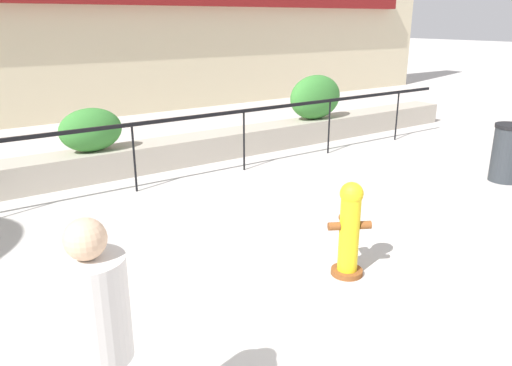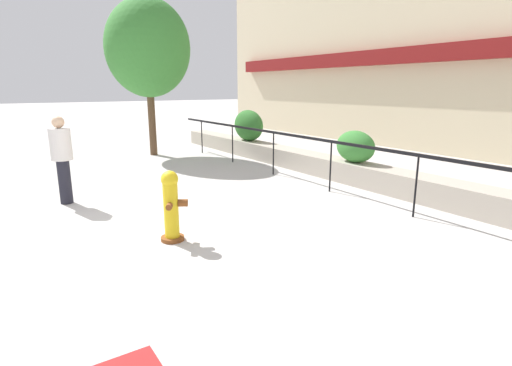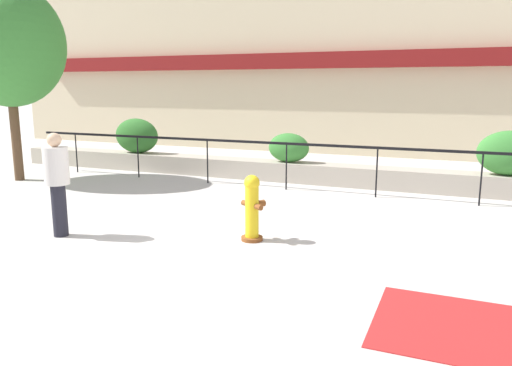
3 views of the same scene
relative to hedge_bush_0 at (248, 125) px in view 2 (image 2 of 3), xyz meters
The scene contains 9 objects.
ground_plane 7.94m from the hedge_bush_0, 49.61° to the right, with size 120.00×120.00×0.00m, color #BCB7B2.
building_facade 8.41m from the hedge_bush_0, 49.54° to the left, with size 30.00×1.36×8.00m.
planter_wall_low 5.16m from the hedge_bush_0, ahead, with size 18.00×0.70×0.50m, color #ADA393.
fence_railing_segment 5.22m from the hedge_bush_0, 12.16° to the right, with size 15.00×0.05×1.15m.
hedge_bush_0 is the anchor object (origin of this frame).
hedge_bush_1 4.78m from the hedge_bush_0, ahead, with size 1.10×0.60×0.76m, color #387F33.
fire_hydrant 7.85m from the hedge_bush_0, 40.83° to the right, with size 0.48×0.49×1.08m.
street_tree 4.09m from the hedge_bush_0, 125.16° to the right, with size 2.98×2.69×5.07m.
pedestrian 6.78m from the hedge_bush_0, 64.91° to the right, with size 0.48×0.48×1.73m.
Camera 2 is at (6.28, -1.21, 2.27)m, focal length 28.00 mm.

